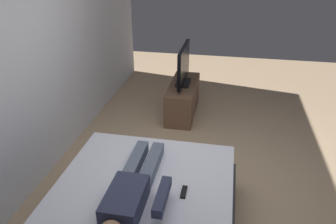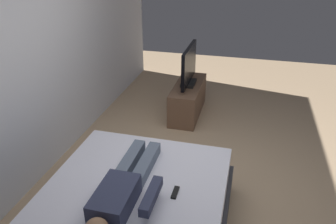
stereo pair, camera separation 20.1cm
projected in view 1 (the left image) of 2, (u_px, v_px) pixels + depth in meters
The scene contains 6 objects.
ground_plane at pixel (198, 192), 3.55m from camera, with size 10.00×10.00×0.00m, color tan.
back_wall at pixel (42, 48), 3.57m from camera, with size 6.40×0.10×2.80m, color silver.
person at pixel (132, 191), 2.65m from camera, with size 1.26×0.46×0.18m.
remote at pixel (184, 192), 2.74m from camera, with size 0.15×0.04×0.02m, color black.
tv_stand at pixel (183, 99), 5.12m from camera, with size 1.10×0.40×0.50m, color brown.
tv at pixel (184, 66), 4.88m from camera, with size 0.88×0.20×0.59m.
Camera 1 is at (-2.77, -0.21, 2.40)m, focal length 34.80 mm.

